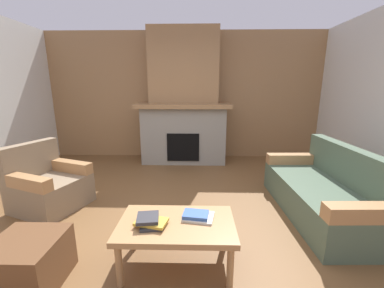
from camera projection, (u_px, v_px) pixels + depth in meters
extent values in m
plane|color=brown|center=(172.00, 229.00, 2.73)|extent=(9.00, 9.00, 0.00)
cube|color=#997047|center=(185.00, 96.00, 5.33)|extent=(6.00, 0.12, 2.70)
cube|color=gray|center=(184.00, 134.00, 5.11)|extent=(1.70, 0.70, 1.15)
cube|color=black|center=(183.00, 147.00, 4.84)|extent=(0.64, 0.08, 0.56)
cube|color=#997047|center=(184.00, 105.00, 4.92)|extent=(1.90, 0.82, 0.08)
cube|color=#997047|center=(184.00, 66.00, 4.88)|extent=(1.40, 0.50, 1.47)
cube|color=#4C604C|center=(320.00, 199.00, 3.01)|extent=(0.89, 1.82, 0.40)
cube|color=#4C604C|center=(352.00, 167.00, 2.91)|extent=(0.21, 1.80, 0.45)
cube|color=#A87A4C|center=(295.00, 159.00, 3.74)|extent=(0.84, 0.18, 0.15)
cube|color=#A87A4C|center=(372.00, 213.00, 2.14)|extent=(0.84, 0.18, 0.15)
cube|color=#847056|center=(52.00, 193.00, 3.18)|extent=(0.97, 0.97, 0.40)
cube|color=#847056|center=(30.00, 160.00, 3.19)|extent=(0.39, 0.76, 0.45)
cube|color=#A87A4C|center=(25.00, 182.00, 2.84)|extent=(0.76, 0.39, 0.15)
cube|color=#A87A4C|center=(68.00, 166.00, 3.40)|extent=(0.76, 0.39, 0.15)
cube|color=#A87A4C|center=(177.00, 225.00, 2.09)|extent=(1.00, 0.60, 0.05)
cylinder|color=#A87A4C|center=(119.00, 265.00, 1.91)|extent=(0.06, 0.06, 0.38)
cylinder|color=#A87A4C|center=(230.00, 267.00, 1.89)|extent=(0.06, 0.06, 0.38)
cylinder|color=#A87A4C|center=(135.00, 230.00, 2.38)|extent=(0.06, 0.06, 0.38)
cylinder|color=#A87A4C|center=(224.00, 231.00, 2.36)|extent=(0.06, 0.06, 0.38)
cube|color=brown|center=(28.00, 262.00, 1.93)|extent=(0.52, 0.52, 0.40)
cube|color=#2D2D33|center=(151.00, 225.00, 2.01)|extent=(0.21, 0.20, 0.02)
cube|color=gold|center=(151.00, 222.00, 2.03)|extent=(0.29, 0.22, 0.02)
cube|color=#2D2D33|center=(148.00, 218.00, 2.03)|extent=(0.20, 0.22, 0.03)
cube|color=beige|center=(198.00, 217.00, 2.15)|extent=(0.30, 0.26, 0.02)
cube|color=#335699|center=(196.00, 215.00, 2.14)|extent=(0.24, 0.19, 0.03)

